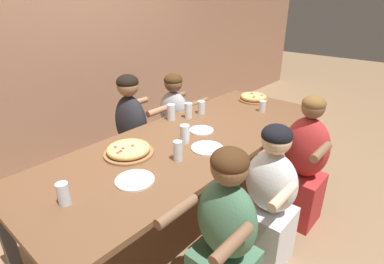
{
  "coord_description": "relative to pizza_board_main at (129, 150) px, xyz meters",
  "views": [
    {
      "loc": [
        -1.63,
        -1.42,
        1.78
      ],
      "look_at": [
        0.0,
        0.0,
        0.81
      ],
      "focal_mm": 28.0,
      "sensor_mm": 36.0,
      "label": 1
    }
  ],
  "objects": [
    {
      "name": "diner_near_midleft",
      "position": [
        -0.04,
        -0.87,
        -0.28
      ],
      "size": [
        0.51,
        0.4,
        1.12
      ],
      "rotation": [
        0.0,
        0.0,
        1.57
      ],
      "color": "#477556",
      "rests_on": "ground"
    },
    {
      "name": "empty_plate_b",
      "position": [
        0.66,
        -0.13,
        -0.02
      ],
      "size": [
        0.2,
        0.2,
        0.02
      ],
      "color": "white",
      "rests_on": "dining_table"
    },
    {
      "name": "drinking_glass_d",
      "position": [
        0.17,
        -0.32,
        0.03
      ],
      "size": [
        0.06,
        0.06,
        0.14
      ],
      "color": "silver",
      "rests_on": "dining_table"
    },
    {
      "name": "pizza_board_second",
      "position": [
        1.66,
        -0.04,
        0.0
      ],
      "size": [
        0.31,
        0.31,
        0.06
      ],
      "color": "#996B42",
      "rests_on": "dining_table"
    },
    {
      "name": "drinking_glass_a",
      "position": [
        0.98,
        0.14,
        0.02
      ],
      "size": [
        0.07,
        0.07,
        0.12
      ],
      "color": "silver",
      "rests_on": "dining_table"
    },
    {
      "name": "drinking_glass_b",
      "position": [
        1.42,
        -0.28,
        0.02
      ],
      "size": [
        0.06,
        0.06,
        0.11
      ],
      "color": "silver",
      "rests_on": "dining_table"
    },
    {
      "name": "ground_plane",
      "position": [
        0.5,
        -0.16,
        -0.79
      ],
      "size": [
        18.0,
        18.0,
        0.0
      ],
      "primitive_type": "plane",
      "color": "#896B4C",
      "rests_on": "ground"
    },
    {
      "name": "drinking_glass_c",
      "position": [
        0.67,
        0.24,
        0.03
      ],
      "size": [
        0.07,
        0.07,
        0.15
      ],
      "color": "silver",
      "rests_on": "dining_table"
    },
    {
      "name": "diner_far_midright",
      "position": [
        1.04,
        0.56,
        -0.3
      ],
      "size": [
        0.51,
        0.4,
        1.08
      ],
      "rotation": [
        0.0,
        0.0,
        -1.57
      ],
      "color": "#99999E",
      "rests_on": "ground"
    },
    {
      "name": "dining_table",
      "position": [
        0.5,
        -0.16,
        -0.09
      ],
      "size": [
        2.72,
        0.99,
        0.76
      ],
      "color": "brown",
      "rests_on": "ground"
    },
    {
      "name": "empty_plate_c",
      "position": [
        -0.19,
        -0.3,
        -0.02
      ],
      "size": [
        0.24,
        0.24,
        0.02
      ],
      "color": "white",
      "rests_on": "dining_table"
    },
    {
      "name": "pizza_board_main",
      "position": [
        0.0,
        0.0,
        0.0
      ],
      "size": [
        0.35,
        0.35,
        0.06
      ],
      "color": "#996B42",
      "rests_on": "dining_table"
    },
    {
      "name": "drinking_glass_f",
      "position": [
        0.4,
        -0.17,
        0.03
      ],
      "size": [
        0.07,
        0.07,
        0.14
      ],
      "color": "silver",
      "rests_on": "dining_table"
    },
    {
      "name": "drinking_glass_e",
      "position": [
        -0.58,
        -0.19,
        0.03
      ],
      "size": [
        0.07,
        0.07,
        0.13
      ],
      "color": "silver",
      "rests_on": "dining_table"
    },
    {
      "name": "diner_far_center",
      "position": [
        0.46,
        0.56,
        -0.25
      ],
      "size": [
        0.51,
        0.4,
        1.17
      ],
      "rotation": [
        0.0,
        0.0,
        -1.57
      ],
      "color": "#232328",
      "rests_on": "ground"
    },
    {
      "name": "restaurant_back_panel",
      "position": [
        0.5,
        1.46,
        0.81
      ],
      "size": [
        10.0,
        0.06,
        3.2
      ],
      "primitive_type": "cube",
      "color": "#9E7056",
      "rests_on": "ground"
    },
    {
      "name": "diner_near_center",
      "position": [
        0.48,
        -0.87,
        -0.3
      ],
      "size": [
        0.51,
        0.4,
        1.08
      ],
      "rotation": [
        0.0,
        0.0,
        1.57
      ],
      "color": "silver",
      "rests_on": "ground"
    },
    {
      "name": "diner_near_midright",
      "position": [
        1.06,
        -0.87,
        -0.29
      ],
      "size": [
        0.51,
        0.4,
        1.12
      ],
      "rotation": [
        0.0,
        0.0,
        1.57
      ],
      "color": "#B22D2D",
      "rests_on": "ground"
    },
    {
      "name": "empty_plate_a",
      "position": [
        0.43,
        -0.37,
        -0.02
      ],
      "size": [
        0.24,
        0.24,
        0.02
      ],
      "color": "white",
      "rests_on": "dining_table"
    },
    {
      "name": "drinking_glass_g",
      "position": [
        0.81,
        0.15,
        0.03
      ],
      "size": [
        0.07,
        0.07,
        0.14
      ],
      "color": "silver",
      "rests_on": "dining_table"
    }
  ]
}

